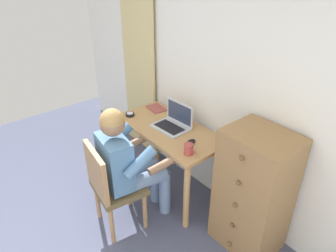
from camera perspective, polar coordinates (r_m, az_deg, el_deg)
name	(u,v)px	position (r m, az deg, el deg)	size (l,w,h in m)	color
wall_back	(217,77)	(2.83, 9.05, 8.83)	(4.80, 0.05, 2.50)	silver
curtain_panel	(139,63)	(3.66, -5.45, 11.46)	(0.59, 0.03, 2.20)	#CCB77A
desk	(169,139)	(3.05, 0.28, -2.37)	(1.13, 0.56, 0.75)	tan
dresser	(253,193)	(2.62, 15.42, -11.78)	(0.52, 0.45, 1.09)	olive
chair	(111,184)	(2.75, -10.50, -10.54)	(0.47, 0.45, 0.87)	brown
person_seated	(129,161)	(2.69, -7.28, -6.34)	(0.58, 0.62, 1.19)	#6B84AD
laptop	(173,122)	(2.97, 1.01, 0.68)	(0.36, 0.27, 0.24)	#B7BABF
computer_mouse	(191,142)	(2.74, 4.27, -2.93)	(0.06, 0.10, 0.03)	black
desk_clock	(130,114)	(3.22, -7.01, 2.14)	(0.09, 0.09, 0.03)	black
notebook_pad	(156,108)	(3.34, -2.16, 3.28)	(0.21, 0.15, 0.01)	#994742
coffee_mug	(189,149)	(2.59, 3.86, -4.29)	(0.12, 0.08, 0.09)	#9E3D38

